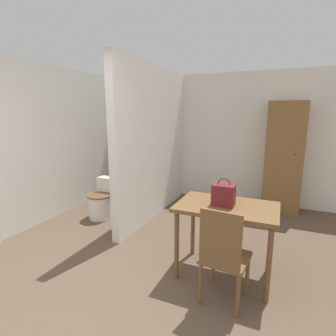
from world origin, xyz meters
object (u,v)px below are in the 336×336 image
Objects in this scene: dining_table at (226,215)px; toilet at (102,201)px; wooden_chair at (223,254)px; handbag at (224,195)px; wooden_cabinet at (284,158)px.

toilet is at bearing 160.00° from dining_table.
wooden_chair reaches higher than dining_table.
handbag is at bearing -20.66° from toilet.
toilet is (-2.25, 0.82, -0.42)m from dining_table.
dining_table is at bearing 104.95° from wooden_chair.
wooden_cabinet reaches higher than wooden_chair.
toilet is at bearing -150.90° from wooden_cabinet.
toilet is at bearing 157.14° from wooden_chair.
wooden_chair is 2.66m from toilet.
wooden_cabinet is (0.53, 2.36, 0.28)m from dining_table.
wooden_chair reaches higher than toilet.
wooden_chair is 0.49× the size of wooden_cabinet.
wooden_chair is 1.46× the size of toilet.
dining_table is at bearing -102.64° from wooden_cabinet.
dining_table is at bearing -20.00° from toilet.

